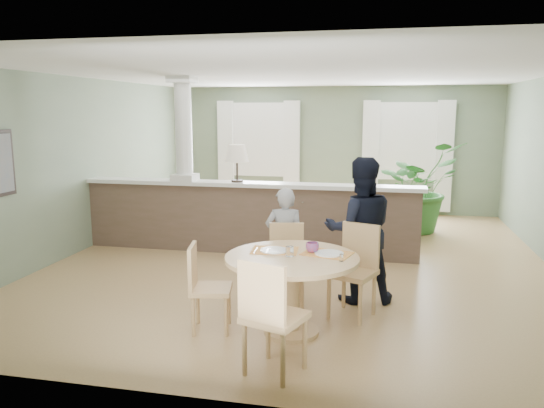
% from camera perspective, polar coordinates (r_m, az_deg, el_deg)
% --- Properties ---
extents(ground, '(8.00, 8.00, 0.00)m').
position_cam_1_polar(ground, '(7.96, 3.27, -5.96)').
color(ground, tan).
rests_on(ground, ground).
extents(room_shell, '(7.02, 8.02, 2.71)m').
position_cam_1_polar(room_shell, '(8.29, 3.87, 7.39)').
color(room_shell, gray).
rests_on(room_shell, ground).
extents(pony_wall, '(5.32, 0.38, 2.70)m').
position_cam_1_polar(pony_wall, '(8.19, -3.30, -0.42)').
color(pony_wall, brown).
rests_on(pony_wall, ground).
extents(sofa, '(2.91, 1.29, 0.83)m').
position_cam_1_polar(sofa, '(9.68, 5.95, -0.59)').
color(sofa, '#92784F').
rests_on(sofa, ground).
extents(houseplant, '(1.95, 1.95, 1.64)m').
position_cam_1_polar(houseplant, '(9.99, 15.46, 1.79)').
color(houseplant, '#2E6B2B').
rests_on(houseplant, ground).
extents(dining_table, '(1.31, 1.31, 0.89)m').
position_cam_1_polar(dining_table, '(5.24, 2.22, -7.31)').
color(dining_table, tan).
rests_on(dining_table, ground).
extents(chair_far_boy, '(0.49, 0.49, 0.92)m').
position_cam_1_polar(chair_far_boy, '(6.08, 1.59, -6.06)').
color(chair_far_boy, tan).
rests_on(chair_far_boy, ground).
extents(chair_far_man, '(0.58, 0.58, 0.99)m').
position_cam_1_polar(chair_far_man, '(5.81, 8.97, -6.56)').
color(chair_far_man, tan).
rests_on(chair_far_man, ground).
extents(chair_near, '(0.58, 0.58, 1.01)m').
position_cam_1_polar(chair_near, '(4.43, -0.21, -11.60)').
color(chair_near, tan).
rests_on(chair_near, ground).
extents(chair_side, '(0.47, 0.47, 0.88)m').
position_cam_1_polar(chair_side, '(5.39, -7.33, -8.48)').
color(chair_side, tan).
rests_on(chair_side, ground).
extents(child_person, '(0.51, 0.37, 1.29)m').
position_cam_1_polar(child_person, '(6.40, 1.38, -3.94)').
color(child_person, '#95959A').
rests_on(child_person, ground).
extents(man_person, '(0.93, 0.80, 1.68)m').
position_cam_1_polar(man_person, '(6.16, 9.43, -2.79)').
color(man_person, black).
rests_on(man_person, ground).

